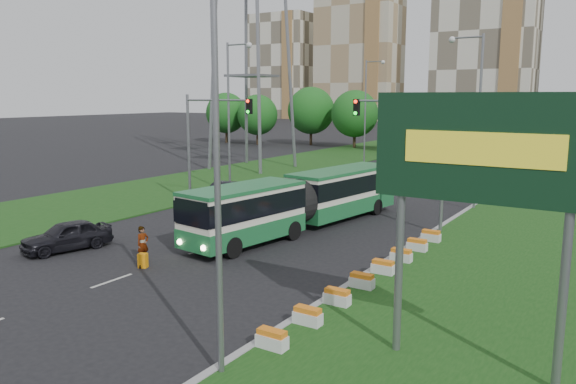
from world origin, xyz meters
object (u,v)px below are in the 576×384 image
Objects in this scene: car_left_near at (67,236)px; billboard at (482,161)px; articulated_bus at (301,201)px; pedestrian at (143,244)px; car_left_far at (224,193)px; shopping_trolley at (143,261)px; traffic_mast_median at (417,140)px; traffic_mast_left at (205,132)px.

billboard is at bearing 9.03° from car_left_near.
pedestrian is (-2.93, -9.88, -0.84)m from articulated_bus.
articulated_bus reaches higher than car_left_near.
billboard is 1.65× the size of car_left_far.
articulated_bus is at bearing 55.64° from shopping_trolley.
traffic_mast_median reaches higher than pedestrian.
billboard and traffic_mast_median have the same top height.
billboard reaches higher than car_left_near.
car_left_far is at bearing 165.25° from articulated_bus.
traffic_mast_left is 0.47× the size of articulated_bus.
car_left_near is (-7.83, -10.50, -0.95)m from articulated_bus.
billboard is 28.09m from car_left_far.
traffic_mast_median is 16.49m from pedestrian.
articulated_bus is at bearing -33.59° from car_left_far.
traffic_mast_median is 1.77× the size of car_left_near.
car_left_near is 0.93× the size of car_left_far.
traffic_mast_median is at bearing 115.03° from billboard.
billboard reaches higher than shopping_trolley.
traffic_mast_left is at bearing 146.45° from billboard.
traffic_mast_left is 10.32m from articulated_bus.
articulated_bus is 9.72m from car_left_far.
articulated_bus reaches higher than pedestrian.
traffic_mast_median reaches higher than car_left_far.
traffic_mast_median is 16.85m from shopping_trolley.
billboard is 18.85m from articulated_bus.
shopping_trolley is (7.10, -12.93, -5.01)m from traffic_mast_left.
articulated_bus is 10.34m from pedestrian.
car_left_far is (0.44, 1.36, -4.55)m from traffic_mast_left.
pedestrian reaches higher than car_left_far.
shopping_trolley is (-8.05, -13.93, -5.01)m from traffic_mast_median.
billboard is at bearing -64.97° from traffic_mast_median.
articulated_bus is 9.72× the size of pedestrian.
car_left_far is at bearing 178.58° from traffic_mast_median.
car_left_near is 5.59m from shopping_trolley.
traffic_mast_left reaches higher than articulated_bus.
shopping_trolley is at bearing 14.27° from car_left_near.
billboard is at bearing -35.56° from articulated_bus.
billboard is 27.16m from traffic_mast_left.
car_left_near is at bearing 174.26° from billboard.
traffic_mast_left reaches higher than car_left_near.
articulated_bus is at bearing 68.05° from car_left_near.
car_left_far is (-14.72, 0.36, -4.55)m from traffic_mast_median.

